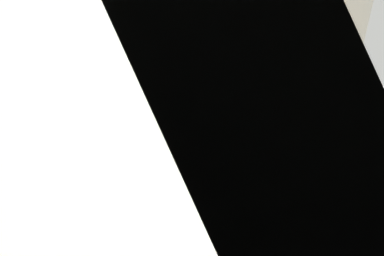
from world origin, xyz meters
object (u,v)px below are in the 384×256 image
(mug, at_px, (73,197))
(water_bottle, at_px, (268,120))
(book_stack_tall, at_px, (174,140))
(computer_mouse, at_px, (211,147))
(book_stack_keyboard_riser, at_px, (172,174))
(cell_phone, at_px, (237,174))
(desk, at_px, (238,185))
(book_stack_side, at_px, (220,122))
(keyboard, at_px, (172,167))
(laptop, at_px, (166,104))

(mug, distance_m, water_bottle, 1.16)
(book_stack_tall, bearing_deg, computer_mouse, -17.02)
(book_stack_keyboard_riser, relative_size, cell_phone, 1.83)
(desk, distance_m, computer_mouse, 0.42)
(book_stack_keyboard_riser, distance_m, book_stack_side, 0.52)
(book_stack_keyboard_riser, distance_m, water_bottle, 0.72)
(book_stack_tall, distance_m, keyboard, 0.19)
(book_stack_keyboard_riser, bearing_deg, mug, 159.65)
(desk, relative_size, mug, 13.58)
(book_stack_tall, height_order, keyboard, book_stack_tall)
(computer_mouse, height_order, cell_phone, computer_mouse)
(book_stack_side, distance_m, computer_mouse, 0.19)
(book_stack_side, bearing_deg, cell_phone, -125.66)
(keyboard, height_order, water_bottle, water_bottle)
(desk, height_order, water_bottle, water_bottle)
(computer_mouse, bearing_deg, water_bottle, -16.39)
(desk, distance_m, book_stack_side, 0.44)
(book_stack_side, relative_size, mug, 2.20)
(computer_mouse, xyz_separation_m, cell_phone, (-0.08, -0.26, -0.01))
(cell_phone, bearing_deg, book_stack_tall, 112.52)
(laptop, relative_size, mug, 2.82)
(book_stack_tall, bearing_deg, book_stack_side, 2.45)
(book_stack_keyboard_riser, relative_size, computer_mouse, 2.39)
(keyboard, bearing_deg, computer_mouse, 13.10)
(book_stack_tall, xyz_separation_m, keyboard, (-0.13, -0.13, -0.04))
(book_stack_keyboard_riser, xyz_separation_m, book_stack_side, (0.50, 0.15, 0.05))
(book_stack_tall, relative_size, book_stack_side, 1.01)
(book_stack_side, relative_size, water_bottle, 1.29)
(desk, relative_size, book_stack_keyboard_riser, 5.94)
(desk, bearing_deg, mug, 171.97)
(book_stack_tall, height_order, laptop, laptop)
(keyboard, relative_size, computer_mouse, 4.04)
(desk, relative_size, computer_mouse, 14.23)
(desk, xyz_separation_m, book_stack_side, (-0.06, 0.13, 0.42))
(computer_mouse, bearing_deg, cell_phone, -107.66)
(desk, bearing_deg, book_stack_side, 114.17)
(keyboard, height_order, mug, mug)
(book_stack_tall, height_order, book_stack_side, book_stack_tall)
(book_stack_tall, relative_size, keyboard, 0.58)
(computer_mouse, relative_size, mug, 0.95)
(book_stack_side, xyz_separation_m, computer_mouse, (-0.16, -0.08, -0.06))
(computer_mouse, relative_size, water_bottle, 0.56)
(desk, height_order, mug, mug)
(book_stack_keyboard_riser, relative_size, book_stack_side, 1.04)
(book_stack_side, distance_m, keyboard, 0.52)
(book_stack_keyboard_riser, distance_m, computer_mouse, 0.35)
(book_stack_keyboard_riser, xyz_separation_m, laptop, (0.13, 0.19, 0.26))
(book_stack_side, distance_m, cell_phone, 0.42)
(computer_mouse, relative_size, cell_phone, 0.76)
(desk, height_order, laptop, laptop)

